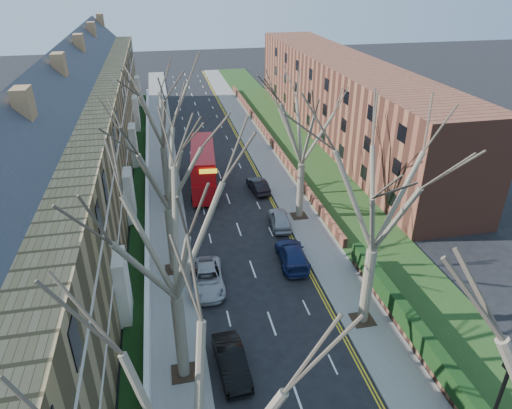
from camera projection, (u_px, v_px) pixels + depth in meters
pavement_left at (162, 158)px, 53.80m from camera, size 3.00×102.00×0.12m
pavement_right at (261, 151)px, 56.00m from camera, size 3.00×102.00×0.12m
terrace_left at (77, 141)px, 42.93m from camera, size 9.70×78.00×13.60m
flats_right at (341, 98)px, 59.31m from camera, size 13.97×54.00×10.00m
wall_hedge_right at (448, 377)px, 23.69m from camera, size 0.70×24.00×1.80m
front_wall_left at (147, 183)px, 46.29m from camera, size 0.30×78.00×1.00m
grass_verge_right at (297, 148)px, 56.79m from camera, size 6.00×102.00×0.06m
tree_left_mid at (169, 225)px, 20.82m from camera, size 10.50×10.50×14.71m
tree_left_far at (163, 154)px, 29.65m from camera, size 10.15×10.15×14.22m
tree_left_dist at (159, 102)px, 39.93m from camera, size 10.50×10.50×14.71m
tree_right_mid at (381, 185)px, 24.65m from camera, size 10.50×10.50×14.71m
tree_right_far at (304, 117)px, 36.95m from camera, size 10.15×10.15×14.22m
double_decker_bus at (203, 168)px, 45.89m from camera, size 3.25×10.23×4.24m
car_left_mid at (232, 362)px, 25.14m from camera, size 1.78×4.37×1.41m
car_left_far at (207, 278)px, 31.92m from camera, size 2.50×5.06×1.38m
car_right_near at (292, 255)px, 34.52m from camera, size 2.39×5.09×1.44m
car_right_mid at (280, 219)px, 39.46m from camera, size 2.06×4.29×1.41m
car_right_far at (258, 185)px, 45.65m from camera, size 1.80×4.12×1.32m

